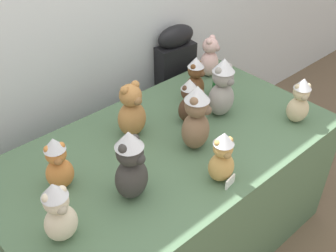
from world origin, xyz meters
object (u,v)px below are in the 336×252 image
(teddy_bear_cocoa, at_px, (189,101))
(teddy_bear_ash, at_px, (222,88))
(teddy_bear_mocha, at_px, (196,118))
(display_table, at_px, (168,198))
(teddy_bear_honey, at_px, (222,158))
(teddy_bear_cream, at_px, (59,212))
(party_cup_green, at_px, (219,88))
(teddy_bear_sand, at_px, (300,101))
(teddy_bear_chestnut, at_px, (195,79))
(teddy_bear_caramel, at_px, (132,111))
(teddy_bear_charcoal, at_px, (131,166))
(instrument_case, at_px, (175,94))
(teddy_bear_blush, at_px, (210,58))
(teddy_bear_ginger, at_px, (58,164))

(teddy_bear_cocoa, bearing_deg, teddy_bear_ash, -14.13)
(teddy_bear_mocha, bearing_deg, display_table, 110.69)
(display_table, height_order, teddy_bear_honey, teddy_bear_honey)
(teddy_bear_cocoa, xyz_separation_m, teddy_bear_cream, (-0.92, -0.24, 0.01))
(teddy_bear_cream, height_order, party_cup_green, teddy_bear_cream)
(teddy_bear_honey, bearing_deg, teddy_bear_sand, 23.46)
(party_cup_green, bearing_deg, teddy_bear_cream, -166.29)
(teddy_bear_ash, height_order, teddy_bear_chestnut, teddy_bear_ash)
(display_table, relative_size, party_cup_green, 16.38)
(teddy_bear_caramel, height_order, teddy_bear_cream, teddy_bear_caramel)
(teddy_bear_mocha, bearing_deg, teddy_bear_cocoa, 30.51)
(teddy_bear_charcoal, xyz_separation_m, teddy_bear_chestnut, (0.76, 0.38, -0.04))
(display_table, relative_size, teddy_bear_sand, 6.69)
(instrument_case, xyz_separation_m, teddy_bear_mocha, (-0.53, -0.72, 0.42))
(teddy_bear_honey, xyz_separation_m, teddy_bear_blush, (0.67, 0.71, -0.01))
(teddy_bear_cocoa, bearing_deg, instrument_case, 60.57)
(teddy_bear_ash, height_order, teddy_bear_cream, teddy_bear_ash)
(teddy_bear_ash, bearing_deg, teddy_bear_caramel, 160.08)
(teddy_bear_mocha, height_order, teddy_bear_cocoa, teddy_bear_mocha)
(party_cup_green, bearing_deg, teddy_bear_blush, 56.27)
(teddy_bear_caramel, xyz_separation_m, teddy_bear_cream, (-0.62, -0.35, -0.00))
(teddy_bear_blush, height_order, teddy_bear_charcoal, teddy_bear_charcoal)
(teddy_bear_cocoa, bearing_deg, teddy_bear_ginger, -174.05)
(teddy_bear_caramel, bearing_deg, teddy_bear_cocoa, -25.23)
(teddy_bear_ginger, height_order, teddy_bear_sand, teddy_bear_ginger)
(teddy_bear_chestnut, bearing_deg, teddy_bear_honey, -140.74)
(teddy_bear_chestnut, bearing_deg, teddy_bear_caramel, 167.35)
(instrument_case, bearing_deg, teddy_bear_mocha, -120.73)
(teddy_bear_blush, distance_m, teddy_bear_caramel, 0.78)
(teddy_bear_ash, relative_size, teddy_bear_cream, 1.19)
(teddy_bear_honey, relative_size, party_cup_green, 2.45)
(display_table, relative_size, teddy_bear_ginger, 6.57)
(teddy_bear_mocha, relative_size, teddy_bear_cream, 1.22)
(teddy_bear_cream, xyz_separation_m, teddy_bear_sand, (1.36, -0.16, -0.01))
(teddy_bear_caramel, bearing_deg, display_table, -73.65)
(teddy_bear_mocha, distance_m, party_cup_green, 0.52)
(teddy_bear_caramel, bearing_deg, teddy_bear_chestnut, -1.87)
(teddy_bear_ash, distance_m, teddy_bear_cream, 1.11)
(teddy_bear_cocoa, height_order, teddy_bear_sand, teddy_bear_sand)
(teddy_bear_cocoa, distance_m, teddy_bear_cream, 0.95)
(teddy_bear_mocha, distance_m, teddy_bear_cream, 0.79)
(teddy_bear_cocoa, relative_size, teddy_bear_charcoal, 0.76)
(teddy_bear_ginger, xyz_separation_m, teddy_bear_cocoa, (0.78, -0.02, -0.00))
(teddy_bear_charcoal, bearing_deg, teddy_bear_ginger, 113.73)
(teddy_bear_caramel, height_order, teddy_bear_sand, teddy_bear_caramel)
(teddy_bear_ginger, bearing_deg, teddy_bear_chestnut, 24.37)
(teddy_bear_cocoa, height_order, teddy_bear_caramel, teddy_bear_caramel)
(display_table, distance_m, teddy_bear_mocha, 0.58)
(teddy_bear_chestnut, bearing_deg, teddy_bear_cocoa, -159.10)
(teddy_bear_blush, bearing_deg, teddy_bear_cocoa, -173.45)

